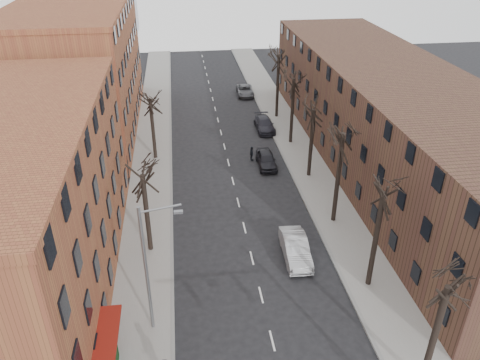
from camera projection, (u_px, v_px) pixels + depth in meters
name	position (u px, v px, depth m)	size (l,w,h in m)	color
sidewalk_left	(152.00, 154.00, 50.81)	(4.00, 90.00, 0.15)	gray
sidewalk_right	(296.00, 146.00, 52.67)	(4.00, 90.00, 0.15)	gray
building_left_near	(7.00, 215.00, 29.70)	(12.00, 26.00, 12.00)	brown
building_left_far	(79.00, 71.00, 54.28)	(12.00, 28.00, 14.00)	brown
building_right	(388.00, 118.00, 46.87)	(12.00, 50.00, 10.00)	#4B3123
tree_right_b	(368.00, 285.00, 32.78)	(5.20, 5.20, 10.80)	black
tree_right_c	(333.00, 221.00, 39.69)	(5.20, 5.20, 11.60)	black
tree_right_d	(308.00, 176.00, 46.61)	(5.20, 5.20, 10.00)	black
tree_right_e	(290.00, 143.00, 53.52)	(5.20, 5.20, 10.80)	black
tree_right_f	(276.00, 117.00, 60.44)	(5.20, 5.20, 11.60)	black
tree_left_a	(151.00, 250.00, 36.20)	(5.20, 5.20, 9.50)	black
tree_left_b	(156.00, 158.00, 50.03)	(5.20, 5.20, 9.50)	black
streetlight	(149.00, 265.00, 26.90)	(2.45, 0.22, 9.03)	slate
silver_sedan	(295.00, 248.00, 35.04)	(1.76, 5.05, 1.66)	#A8ABAF
parked_car_near	(266.00, 159.00, 48.12)	(1.81, 4.50, 1.53)	black
parked_car_mid	(265.00, 124.00, 56.37)	(2.06, 5.06, 1.47)	#22222A
parked_car_far	(245.00, 91.00, 67.60)	(2.27, 4.93, 1.37)	#4F5156
pedestrian_crossing	(252.00, 154.00, 49.21)	(0.94, 0.39, 1.61)	black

